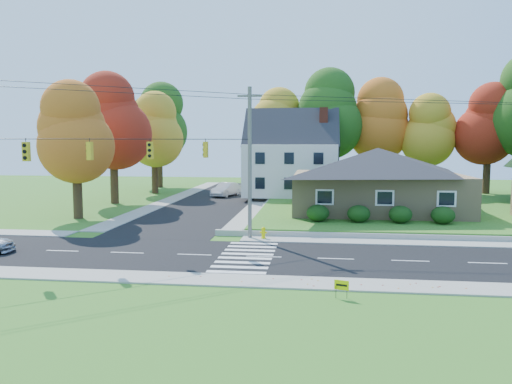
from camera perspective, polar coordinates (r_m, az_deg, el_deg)
ground at (r=28.25m, az=0.89°, el=-7.44°), size 120.00×120.00×0.00m
road_main at (r=28.25m, az=0.89°, el=-7.42°), size 90.00×8.00×0.02m
road_cross at (r=54.83m, az=-4.49°, el=-0.93°), size 8.00×44.00×0.02m
sidewalk_north at (r=33.10m, az=1.83°, el=-5.39°), size 90.00×2.00×0.08m
sidewalk_south at (r=23.44m, az=-0.45°, el=-10.15°), size 90.00×2.00×0.08m
lawn at (r=49.76m, az=18.68°, el=-1.65°), size 30.00×30.00×0.50m
ranch_house at (r=43.74m, az=13.69°, el=1.47°), size 14.60×10.60×5.40m
colonial_house at (r=55.44m, az=4.08°, el=3.89°), size 10.40×8.40×9.60m
hedge_row at (r=37.79m, az=13.93°, el=-2.46°), size 10.70×1.70×1.27m
traffic_infrastructure at (r=28.88m, az=0.90°, el=3.18°), size 38.10×10.66×10.00m
tree_lot_0 at (r=61.55m, az=2.49°, el=7.57°), size 6.72×6.72×12.51m
tree_lot_1 at (r=60.42m, az=8.17°, el=8.78°), size 7.84×7.84×14.60m
tree_lot_2 at (r=61.78m, az=13.77°, el=8.00°), size 7.28×7.28×13.56m
tree_lot_3 at (r=61.73m, az=19.42°, el=6.63°), size 6.16×6.16×11.47m
tree_lot_4 at (r=62.33m, az=25.07°, el=7.00°), size 6.72×6.72×12.51m
tree_west_0 at (r=44.11m, az=-19.94°, el=6.38°), size 6.16×6.16×11.47m
tree_west_1 at (r=53.63m, az=-16.07°, el=7.75°), size 7.28×7.28×13.56m
tree_west_2 at (r=62.61m, az=-11.59°, el=6.97°), size 6.72×6.72×12.51m
tree_west_3 at (r=70.87m, az=-11.07°, el=7.90°), size 7.84×7.84×14.60m
white_car at (r=58.50m, az=-3.44°, el=0.30°), size 3.00×5.08×1.58m
fire_hydrant at (r=33.09m, az=0.85°, el=-4.75°), size 0.48×0.37×0.84m
yard_sign at (r=21.28m, az=9.75°, el=-10.48°), size 0.60×0.21×0.77m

